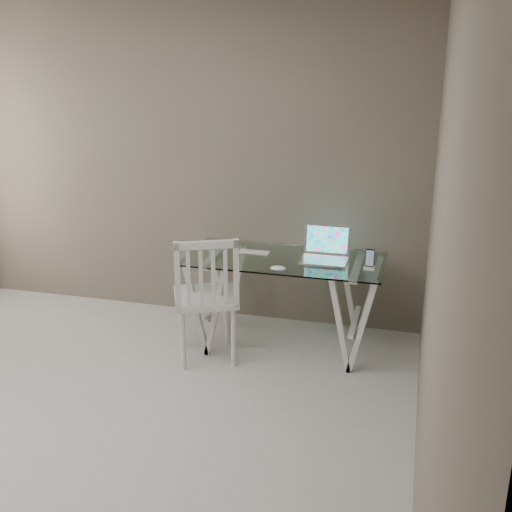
{
  "coord_description": "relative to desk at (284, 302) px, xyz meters",
  "views": [
    {
      "loc": [
        1.9,
        -2.78,
        2.35
      ],
      "look_at": [
        0.8,
        1.43,
        0.85
      ],
      "focal_mm": 45.0,
      "sensor_mm": 36.0,
      "label": 1
    }
  ],
  "objects": [
    {
      "name": "mouse",
      "position": [
        0.01,
        -0.28,
        0.38
      ],
      "size": [
        0.11,
        0.07,
        0.04
      ],
      "primitive_type": "ellipsoid",
      "color": "white",
      "rests_on": "desk"
    },
    {
      "name": "desk",
      "position": [
        0.0,
        0.0,
        0.0
      ],
      "size": [
        1.5,
        0.7,
        0.75
      ],
      "color": "silver",
      "rests_on": "ground"
    },
    {
      "name": "phone_dock",
      "position": [
        0.64,
        -0.08,
        0.4
      ],
      "size": [
        0.08,
        0.08,
        0.14
      ],
      "color": "white",
      "rests_on": "desk"
    },
    {
      "name": "laptop",
      "position": [
        0.3,
        0.06,
        0.42
      ],
      "size": [
        0.35,
        0.3,
        0.24
      ],
      "color": "silver",
      "rests_on": "desk"
    },
    {
      "name": "chair",
      "position": [
        -0.51,
        -0.38,
        0.17
      ],
      "size": [
        0.6,
        0.6,
        1.01
      ],
      "rotation": [
        0.0,
        0.0,
        0.41
      ],
      "color": "silver",
      "rests_on": "ground"
    },
    {
      "name": "keyboard",
      "position": [
        -0.26,
        0.06,
        0.37
      ],
      "size": [
        0.26,
        0.11,
        0.01
      ],
      "primitive_type": "cube",
      "color": "silver",
      "rests_on": "desk"
    },
    {
      "name": "room",
      "position": [
        -1.01,
        -1.72,
        1.33
      ],
      "size": [
        4.5,
        4.52,
        2.71
      ],
      "color": "#B7B4AF",
      "rests_on": "ground"
    }
  ]
}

